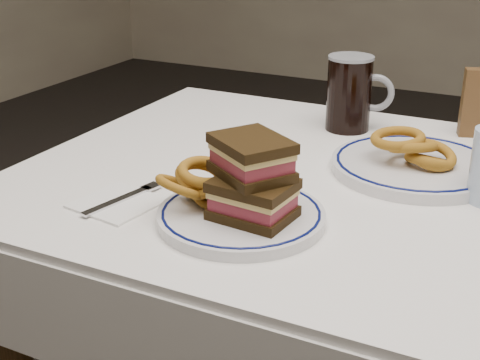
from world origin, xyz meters
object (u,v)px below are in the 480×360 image
at_px(main_plate, 241,216).
at_px(far_plate, 415,165).
at_px(reuben_sandwich, 252,178).
at_px(beer_mug, 351,93).

height_order(main_plate, far_plate, far_plate).
bearing_deg(reuben_sandwich, beer_mug, 91.56).
bearing_deg(main_plate, reuben_sandwich, -9.48).
xyz_separation_m(main_plate, beer_mug, (0.01, 0.50, 0.07)).
xyz_separation_m(main_plate, far_plate, (0.19, 0.32, 0.00)).
relative_size(main_plate, reuben_sandwich, 1.75).
distance_m(beer_mug, far_plate, 0.27).
height_order(beer_mug, far_plate, beer_mug).
distance_m(reuben_sandwich, beer_mug, 0.50).
bearing_deg(far_plate, beer_mug, 135.14).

